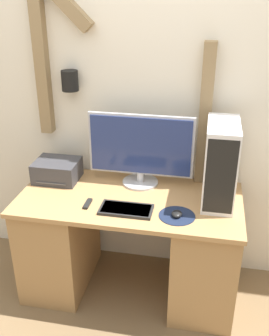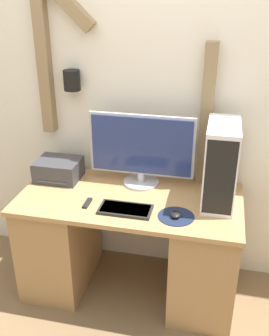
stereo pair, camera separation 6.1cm
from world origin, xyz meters
TOP-DOWN VIEW (x-y plane):
  - ground_plane at (0.00, 0.00)m, footprint 12.00×12.00m
  - wall_back at (-0.02, 0.75)m, footprint 6.40×0.16m
  - desk at (0.00, 0.35)m, footprint 1.45×0.70m
  - monitor at (0.03, 0.56)m, footprint 0.71×0.25m
  - keyboard at (0.01, 0.18)m, footprint 0.32×0.17m
  - mousepad at (0.33, 0.18)m, footprint 0.22×0.22m
  - mouse at (0.32, 0.18)m, footprint 0.06×0.08m
  - computer_tower at (0.56, 0.42)m, footprint 0.19×0.40m
  - printer at (-0.55, 0.50)m, footprint 0.30×0.25m
  - remote_control at (-0.24, 0.21)m, footprint 0.03×0.12m

SIDE VIEW (x-z plane):
  - ground_plane at x=0.00m, z-range 0.00..0.00m
  - desk at x=0.00m, z-range 0.01..0.77m
  - mousepad at x=0.33m, z-range 0.76..0.76m
  - remote_control at x=-0.24m, z-range 0.76..0.77m
  - keyboard at x=0.01m, z-range 0.76..0.77m
  - mouse at x=0.32m, z-range 0.76..0.79m
  - printer at x=-0.55m, z-range 0.75..0.90m
  - computer_tower at x=0.56m, z-range 0.76..1.27m
  - monitor at x=0.03m, z-range 0.77..1.26m
  - wall_back at x=-0.02m, z-range -0.16..2.90m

